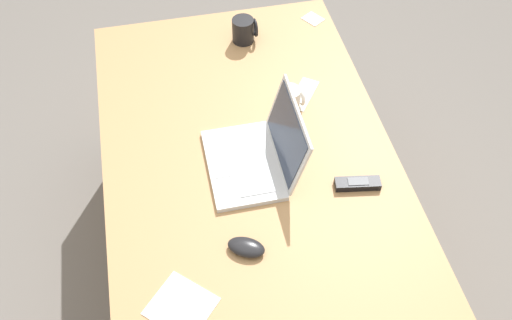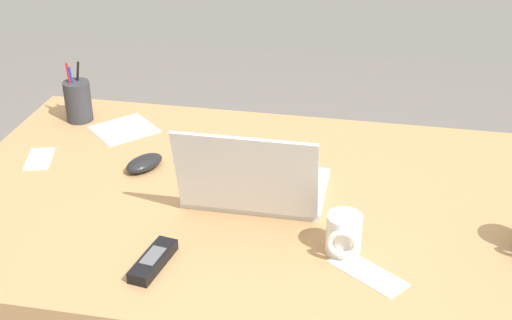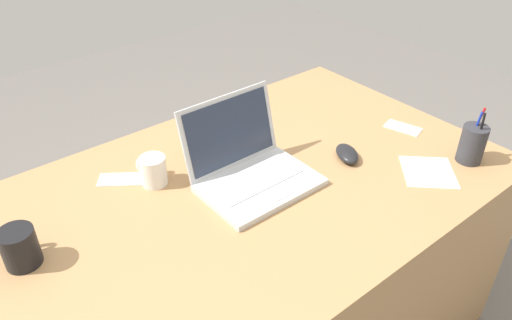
{
  "view_description": "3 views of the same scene",
  "coord_description": "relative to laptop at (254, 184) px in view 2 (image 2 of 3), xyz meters",
  "views": [
    {
      "loc": [
        1.16,
        -0.23,
        2.16
      ],
      "look_at": [
        0.05,
        0.01,
        0.76
      ],
      "focal_mm": 40.01,
      "sensor_mm": 36.0,
      "label": 1
    },
    {
      "loc": [
        -0.24,
        1.41,
        1.6
      ],
      "look_at": [
        0.04,
        -0.02,
        0.81
      ],
      "focal_mm": 49.33,
      "sensor_mm": 36.0,
      "label": 2
    },
    {
      "loc": [
        -0.69,
        -0.9,
        1.58
      ],
      "look_at": [
        0.02,
        -0.02,
        0.82
      ],
      "focal_mm": 34.8,
      "sensor_mm": 36.0,
      "label": 3
    }
  ],
  "objects": [
    {
      "name": "desk",
      "position": [
        -0.03,
        -0.02,
        -0.41
      ],
      "size": [
        1.56,
        0.95,
        0.72
      ],
      "primitive_type": "cube",
      "color": "tan",
      "rests_on": "ground"
    },
    {
      "name": "laptop",
      "position": [
        0.0,
        0.0,
        0.0
      ],
      "size": [
        0.33,
        0.29,
        0.23
      ],
      "color": "silver",
      "rests_on": "desk"
    },
    {
      "name": "computer_mouse",
      "position": [
        0.31,
        -0.1,
        -0.03
      ],
      "size": [
        0.11,
        0.13,
        0.03
      ],
      "primitive_type": "ellipsoid",
      "rotation": [
        0.0,
        0.0,
        -0.49
      ],
      "color": "black",
      "rests_on": "desk"
    },
    {
      "name": "coffee_mug_tall",
      "position": [
        -0.22,
        0.17,
        -0.0
      ],
      "size": [
        0.07,
        0.09,
        0.09
      ],
      "color": "white",
      "rests_on": "desk"
    },
    {
      "name": "cordless_phone",
      "position": [
        0.15,
        0.29,
        -0.03
      ],
      "size": [
        0.07,
        0.15,
        0.03
      ],
      "color": "black",
      "rests_on": "desk"
    },
    {
      "name": "pen_holder",
      "position": [
        0.59,
        -0.34,
        0.01
      ],
      "size": [
        0.08,
        0.08,
        0.18
      ],
      "color": "#333338",
      "rests_on": "desk"
    },
    {
      "name": "paper_note_near_laptop",
      "position": [
        0.6,
        -0.09,
        -0.04
      ],
      "size": [
        0.09,
        0.13,
        0.0
      ],
      "primitive_type": "cube",
      "rotation": [
        0.0,
        0.0,
        0.28
      ],
      "color": "white",
      "rests_on": "desk"
    },
    {
      "name": "paper_note_left",
      "position": [
        0.44,
        -0.3,
        -0.04
      ],
      "size": [
        0.22,
        0.22,
        0.0
      ],
      "primitive_type": "cube",
      "rotation": [
        0.0,
        0.0,
        -0.76
      ],
      "color": "white",
      "rests_on": "desk"
    },
    {
      "name": "paper_note_front",
      "position": [
        -0.28,
        0.23,
        -0.04
      ],
      "size": [
        0.17,
        0.15,
        0.0
      ],
      "primitive_type": "cube",
      "rotation": [
        0.0,
        0.0,
        -0.62
      ],
      "color": "white",
      "rests_on": "desk"
    }
  ]
}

